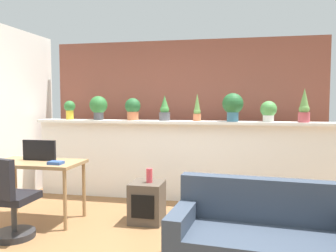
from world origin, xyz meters
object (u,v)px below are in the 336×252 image
Objects in this scene: office_chair at (9,204)px; side_cube_shelf at (147,202)px; potted_plant_7 at (304,108)px; potted_plant_5 at (233,105)px; potted_plant_0 at (70,109)px; potted_plant_4 at (197,109)px; tv_monitor at (39,150)px; book_on_desk at (56,163)px; potted_plant_1 at (98,106)px; vase_on_shelf at (149,175)px; potted_plant_3 at (165,110)px; potted_plant_6 at (269,111)px; desk at (38,168)px; couch at (264,245)px; potted_plant_2 at (133,108)px.

side_cube_shelf is at bearing 32.48° from office_chair.
potted_plant_5 is at bearing 179.29° from potted_plant_7.
potted_plant_4 reaches higher than potted_plant_0.
book_on_desk is at bearing -31.58° from tv_monitor.
potted_plant_0 is 0.80× the size of potted_plant_1.
tv_monitor is 1.45m from vase_on_shelf.
potted_plant_3 is at bearing 177.50° from potted_plant_5.
potted_plant_3 is at bearing 178.38° from potted_plant_7.
potted_plant_3 reaches higher than side_cube_shelf.
tv_monitor is 0.49× the size of office_chair.
office_chair is (-2.82, -1.85, -0.98)m from potted_plant_6.
potted_plant_0 is 0.73× the size of potted_plant_5.
desk is (0.19, -1.24, -0.72)m from potted_plant_0.
potted_plant_7 is (3.53, -0.05, 0.03)m from potted_plant_0.
potted_plant_5 reaches higher than vase_on_shelf.
potted_plant_5 is 0.82× the size of side_cube_shelf.
potted_plant_5 is 0.92× the size of tv_monitor.
office_chair is (-0.25, -1.87, -1.03)m from potted_plant_1.
potted_plant_1 reaches higher than book_on_desk.
vase_on_shelf is (1.09, -1.03, -0.83)m from potted_plant_1.
potted_plant_3 is 1.98m from potted_plant_7.
potted_plant_1 is 2.15m from office_chair.
potted_plant_4 is at bearing 33.53° from desk.
potted_plant_2 is at bearing 130.50° from couch.
book_on_desk is at bearing 59.89° from office_chair.
potted_plant_1 is at bearing 178.83° from potted_plant_5.
vase_on_shelf is at bearing 3.46° from side_cube_shelf.
tv_monitor is 2.55× the size of vase_on_shelf.
potted_plant_1 is 1.49m from desk.
couch reaches higher than vase_on_shelf.
potted_plant_6 is 1.79× the size of book_on_desk.
potted_plant_3 reaches higher than desk.
office_chair is at bearing -146.78° from potted_plant_6.
desk is (-0.85, -1.25, -0.73)m from potted_plant_2.
tv_monitor is at bearing 160.23° from couch.
potted_plant_2 is at bearing 179.20° from potted_plant_6.
potted_plant_7 is 0.29× the size of couch.
potted_plant_1 is 0.56m from potted_plant_2.
vase_on_shelf is at bearing -88.27° from potted_plant_3.
book_on_desk is at bearing -88.59° from potted_plant_1.
potted_plant_7 is (3.04, -0.05, -0.01)m from potted_plant_1.
potted_plant_5 reaches higher than side_cube_shelf.
potted_plant_3 is 1.87m from tv_monitor.
potted_plant_5 is at bearing 33.25° from book_on_desk.
desk is 0.68m from office_chair.
potted_plant_7 is at bearing 23.78° from book_on_desk.
potted_plant_4 is at bearing -2.27° from potted_plant_3.
potted_plant_1 is at bearing 82.41° from office_chair.
potted_plant_1 reaches higher than couch.
desk is at bearing -156.88° from potted_plant_6.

